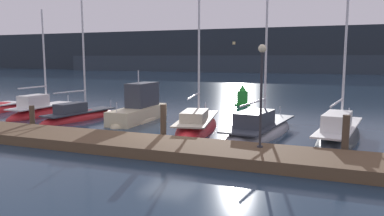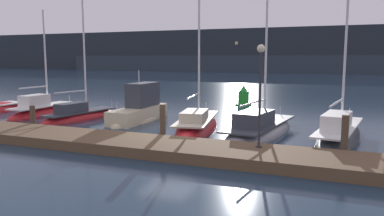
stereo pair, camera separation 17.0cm
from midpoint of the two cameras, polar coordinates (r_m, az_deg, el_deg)
ground_plane at (r=18.48m, az=-3.37°, el=-4.91°), size 400.00×400.00×0.00m
dock at (r=16.48m, az=-6.70°, el=-5.71°), size 38.26×2.80×0.45m
mooring_pile_1 at (r=22.45m, az=-22.90°, el=-1.43°), size 0.28×0.28×1.41m
mooring_pile_2 at (r=17.77m, az=-4.21°, el=-2.39°), size 0.28×0.28×1.85m
mooring_pile_3 at (r=16.04m, az=22.52°, el=-4.17°), size 0.28×0.28×1.79m
sailboat_berth_2 at (r=28.44m, az=-21.69°, el=-0.65°), size 1.82×6.07×7.94m
sailboat_berth_3 at (r=25.73m, az=-16.50°, el=-1.30°), size 2.62×6.52×9.64m
motorboat_berth_4 at (r=24.21m, az=-7.80°, el=-0.87°), size 1.71×5.92×3.83m
sailboat_berth_5 at (r=21.22m, az=0.99°, el=-2.93°), size 3.32×7.32×11.41m
sailboat_berth_6 at (r=20.25m, az=10.50°, el=-3.51°), size 3.38×8.22×12.06m
sailboat_berth_7 at (r=19.64m, az=21.67°, el=-4.22°), size 2.82×8.03×11.06m
channel_buoy at (r=32.10m, az=8.00°, el=1.65°), size 1.41×1.41×1.87m
dock_lamppost at (r=14.96m, az=10.69°, el=4.30°), size 0.32×0.32×4.09m
hillside_backdrop at (r=112.55m, az=18.03°, el=8.16°), size 240.00×23.00×12.28m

